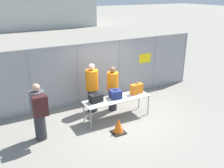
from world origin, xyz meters
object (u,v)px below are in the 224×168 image
at_px(suitcase_orange, 137,89).
at_px(security_worker_near, 113,88).
at_px(traveler_hooded, 39,110).
at_px(security_worker_far, 92,87).
at_px(traffic_cone, 118,126).
at_px(utility_trailer, 98,78).
at_px(suitcase_navy, 115,94).
at_px(inspection_table, 117,100).
at_px(suitcase_black, 96,98).

height_order(suitcase_orange, security_worker_near, security_worker_near).
relative_size(traveler_hooded, security_worker_near, 1.06).
relative_size(security_worker_far, traffic_cone, 3.53).
bearing_deg(utility_trailer, security_worker_far, -119.99).
relative_size(suitcase_navy, suitcase_orange, 0.89).
height_order(security_worker_far, utility_trailer, security_worker_far).
bearing_deg(suitcase_orange, inspection_table, -176.22).
bearing_deg(suitcase_orange, traffic_cone, -143.66).
relative_size(suitcase_navy, traveler_hooded, 0.25).
distance_m(traveler_hooded, utility_trailer, 4.80).
xyz_separation_m(utility_trailer, traffic_cone, (-1.23, -4.06, -0.14)).
distance_m(inspection_table, traffic_cone, 1.09).
relative_size(inspection_table, security_worker_far, 1.29).
bearing_deg(security_worker_near, suitcase_black, 31.57).
relative_size(inspection_table, suitcase_orange, 4.84).
xyz_separation_m(suitcase_navy, security_worker_near, (0.20, 0.57, -0.02)).
xyz_separation_m(suitcase_black, security_worker_near, (0.93, 0.55, -0.01)).
xyz_separation_m(suitcase_black, utility_trailer, (1.53, 3.08, -0.50)).
distance_m(suitcase_navy, suitcase_orange, 0.85).
bearing_deg(suitcase_black, traveler_hooded, -173.54).
xyz_separation_m(inspection_table, utility_trailer, (0.79, 3.17, -0.32)).
bearing_deg(utility_trailer, suitcase_orange, -89.17).
distance_m(traveler_hooded, security_worker_near, 2.94).
distance_m(traveler_hooded, security_worker_far, 2.36).
relative_size(suitcase_black, traveler_hooded, 0.26).
bearing_deg(suitcase_black, security_worker_far, 74.64).
bearing_deg(suitcase_navy, security_worker_far, 122.02).
bearing_deg(traffic_cone, suitcase_black, 107.08).
xyz_separation_m(inspection_table, suitcase_orange, (0.83, 0.06, 0.23)).
bearing_deg(traffic_cone, suitcase_navy, 66.10).
distance_m(suitcase_black, suitcase_navy, 0.73).
distance_m(inspection_table, suitcase_orange, 0.86).
bearing_deg(utility_trailer, traveler_hooded, -136.30).
height_order(inspection_table, security_worker_far, security_worker_far).
bearing_deg(suitcase_navy, utility_trailer, 75.43).
distance_m(utility_trailer, traffic_cone, 4.24).
height_order(inspection_table, utility_trailer, inspection_table).
relative_size(inspection_table, traffic_cone, 4.57).
distance_m(suitcase_navy, security_worker_near, 0.60).
xyz_separation_m(inspection_table, traveler_hooded, (-2.66, -0.12, 0.28)).
xyz_separation_m(suitcase_black, suitcase_navy, (0.73, -0.02, 0.01)).
bearing_deg(suitcase_navy, traveler_hooded, -175.73).
bearing_deg(suitcase_orange, suitcase_black, 178.39).
height_order(security_worker_near, traffic_cone, security_worker_near).
relative_size(traveler_hooded, security_worker_far, 0.97).
xyz_separation_m(traveler_hooded, utility_trailer, (3.44, 3.29, -0.60)).
height_order(suitcase_navy, traffic_cone, suitcase_navy).
relative_size(suitcase_orange, utility_trailer, 0.13).
bearing_deg(traveler_hooded, traffic_cone, -15.94).
bearing_deg(suitcase_navy, inspection_table, -77.45).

